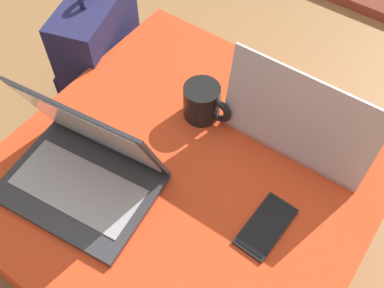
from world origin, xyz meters
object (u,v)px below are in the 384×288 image
Objects in this scene: cell_phone at (266,226)px; backpack at (101,66)px; laptop_near at (84,168)px; laptop_far at (304,121)px; coffee_mug at (203,102)px.

cell_phone is 0.27× the size of backpack.
backpack reaches higher than cell_phone.
laptop_near is 1.01× the size of laptop_far.
laptop_near is 2.34× the size of cell_phone.
laptop_near is at bearing 49.40° from laptop_far.
laptop_far is 0.64× the size of backpack.
cell_phone is (0.39, 0.13, -0.05)m from laptop_near.
cell_phone is 0.80m from backpack.
laptop_far reaches higher than backpack.
laptop_near is at bearing -158.74° from cell_phone.
coffee_mug is (-0.29, 0.18, 0.04)m from cell_phone.
cell_phone is at bearing 11.95° from laptop_near.
backpack reaches higher than coffee_mug.
laptop_near reaches higher than coffee_mug.
laptop_near is 2.76× the size of coffee_mug.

